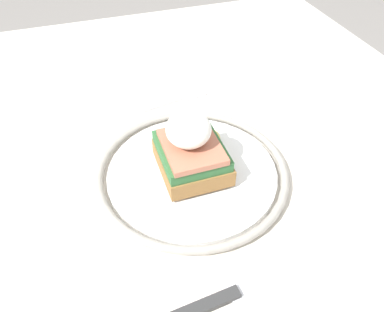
{
  "coord_description": "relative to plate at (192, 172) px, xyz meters",
  "views": [
    {
      "loc": [
        0.27,
        -0.09,
        1.08
      ],
      "look_at": [
        -0.03,
        0.01,
        0.78
      ],
      "focal_mm": 35.0,
      "sensor_mm": 36.0,
      "label": 1
    }
  ],
  "objects": [
    {
      "name": "plate",
      "position": [
        0.0,
        0.0,
        0.0
      ],
      "size": [
        0.24,
        0.24,
        0.02
      ],
      "color": "white",
      "rests_on": "dining_table"
    },
    {
      "name": "dining_table",
      "position": [
        0.03,
        -0.01,
        -0.11
      ],
      "size": [
        1.08,
        0.89,
        0.74
      ],
      "color": "beige",
      "rests_on": "ground_plane"
    },
    {
      "name": "fork",
      "position": [
        -0.16,
        0.01,
        -0.01
      ],
      "size": [
        0.04,
        0.15,
        0.0
      ],
      "color": "silver",
      "rests_on": "dining_table"
    },
    {
      "name": "knife",
      "position": [
        0.16,
        -0.01,
        -0.01
      ],
      "size": [
        0.03,
        0.18,
        0.01
      ],
      "color": "#2D2D2D",
      "rests_on": "dining_table"
    },
    {
      "name": "sandwich",
      "position": [
        -0.0,
        -0.0,
        0.04
      ],
      "size": [
        0.11,
        0.09,
        0.08
      ],
      "color": "olive",
      "rests_on": "plate"
    }
  ]
}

